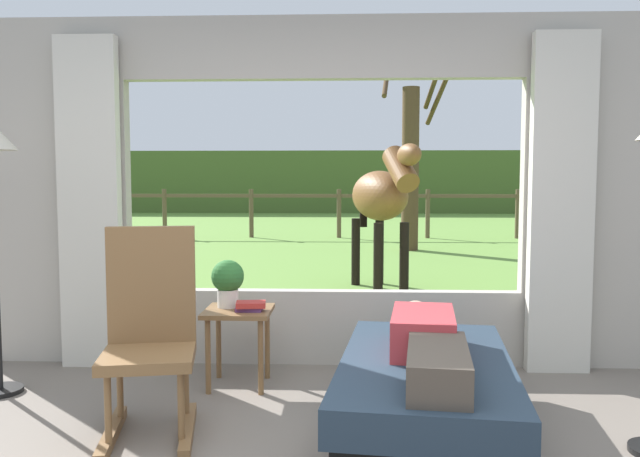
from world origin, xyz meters
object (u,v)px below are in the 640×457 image
object	(u,v)px
side_table	(238,323)
recliner_sofa	(425,395)
book_stack	(250,306)
pasture_tree	(411,162)
potted_plant	(228,280)
reclining_person	(427,342)
horse	(382,197)
rocking_chair	(150,333)

from	to	relation	value
side_table	recliner_sofa	bearing A→B (deg)	-33.93
book_stack	pasture_tree	xyz separation A→B (m)	(1.83, 8.02, 1.13)
recliner_sofa	potted_plant	size ratio (longest dim) A/B	5.60
book_stack	potted_plant	bearing A→B (deg)	144.36
recliner_sofa	potted_plant	xyz separation A→B (m)	(-1.23, 0.83, 0.48)
book_stack	pasture_tree	world-z (taller)	pasture_tree
reclining_person	potted_plant	bearing A→B (deg)	151.01
recliner_sofa	horse	world-z (taller)	horse
book_stack	horse	distance (m)	3.80
rocking_chair	horse	distance (m)	4.60
recliner_sofa	side_table	distance (m)	1.40
reclining_person	potted_plant	distance (m)	1.52
side_table	horse	distance (m)	3.79
reclining_person	pasture_tree	size ratio (longest dim) A/B	0.40
recliner_sofa	side_table	bearing A→B (deg)	152.77
reclining_person	horse	size ratio (longest dim) A/B	0.79
book_stack	recliner_sofa	bearing A→B (deg)	-33.88
reclining_person	side_table	distance (m)	1.41
reclining_person	book_stack	world-z (taller)	reclining_person
potted_plant	horse	distance (m)	3.71
rocking_chair	pasture_tree	size ratio (longest dim) A/B	0.31
side_table	horse	size ratio (longest dim) A/B	0.29
side_table	pasture_tree	world-z (taller)	pasture_tree
horse	reclining_person	bearing A→B (deg)	73.12
side_table	rocking_chair	bearing A→B (deg)	-114.48
horse	potted_plant	bearing A→B (deg)	53.72
horse	pasture_tree	distance (m)	4.52
rocking_chair	book_stack	world-z (taller)	rocking_chair
rocking_chair	pasture_tree	xyz separation A→B (m)	(2.27, 8.74, 1.14)
rocking_chair	side_table	xyz separation A→B (m)	(0.35, 0.77, -0.12)
side_table	potted_plant	distance (m)	0.29
recliner_sofa	side_table	xyz separation A→B (m)	(-1.15, 0.77, 0.21)
rocking_chair	potted_plant	xyz separation A→B (m)	(0.27, 0.83, 0.16)
pasture_tree	book_stack	bearing A→B (deg)	-102.83
reclining_person	rocking_chair	bearing A→B (deg)	-175.08
horse	book_stack	bearing A→B (deg)	56.77
side_table	potted_plant	bearing A→B (deg)	143.13
side_table	pasture_tree	distance (m)	8.29
recliner_sofa	book_stack	world-z (taller)	book_stack
side_table	potted_plant	world-z (taller)	potted_plant
rocking_chair	recliner_sofa	bearing A→B (deg)	-10.37
rocking_chair	book_stack	xyz separation A→B (m)	(0.44, 0.71, 0.01)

